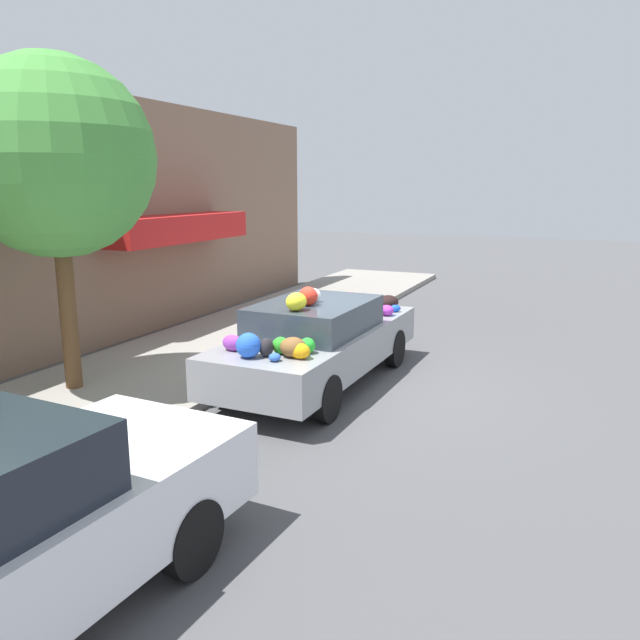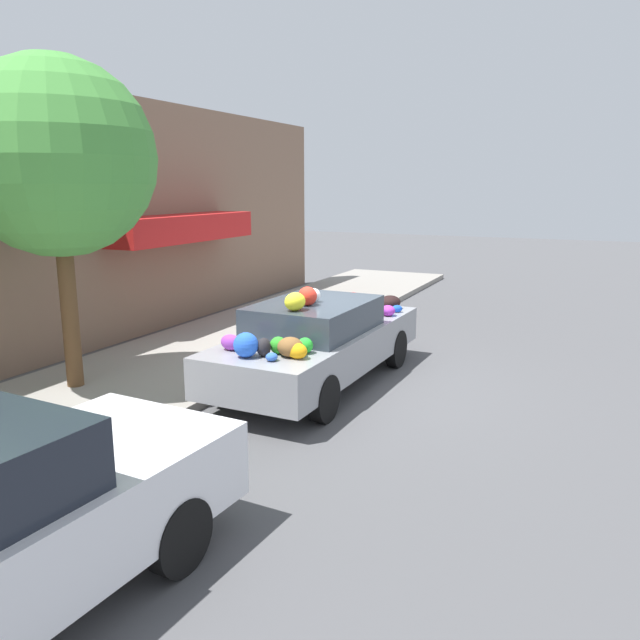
# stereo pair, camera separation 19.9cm
# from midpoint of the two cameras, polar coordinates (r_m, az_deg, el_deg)

# --- Properties ---
(ground_plane) EXTENTS (60.00, 60.00, 0.00)m
(ground_plane) POSITION_cam_midpoint_polar(r_m,az_deg,el_deg) (9.82, -0.06, -5.91)
(ground_plane) COLOR #4C4C4F
(sidewalk_curb) EXTENTS (24.00, 3.20, 0.14)m
(sidewalk_curb) POSITION_cam_midpoint_polar(r_m,az_deg,el_deg) (11.11, -12.94, -3.68)
(sidewalk_curb) COLOR gray
(sidewalk_curb) RESTS_ON ground
(building_facade) EXTENTS (18.00, 1.20, 4.76)m
(building_facade) POSITION_cam_midpoint_polar(r_m,az_deg,el_deg) (12.30, -21.38, 8.18)
(building_facade) COLOR #846651
(building_facade) RESTS_ON ground
(street_tree) EXTENTS (2.75, 2.75, 4.66)m
(street_tree) POSITION_cam_midpoint_polar(r_m,az_deg,el_deg) (9.56, -23.65, 13.39)
(street_tree) COLOR brown
(street_tree) RESTS_ON sidewalk_curb
(fire_hydrant) EXTENTS (0.20, 0.20, 0.70)m
(fire_hydrant) POSITION_cam_midpoint_polar(r_m,az_deg,el_deg) (10.94, -6.10, -1.45)
(fire_hydrant) COLOR #B2B2B7
(fire_hydrant) RESTS_ON sidewalk_curb
(art_car) EXTENTS (4.61, 1.77, 1.62)m
(art_car) POSITION_cam_midpoint_polar(r_m,az_deg,el_deg) (9.61, -0.67, -1.79)
(art_car) COLOR gray
(art_car) RESTS_ON ground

